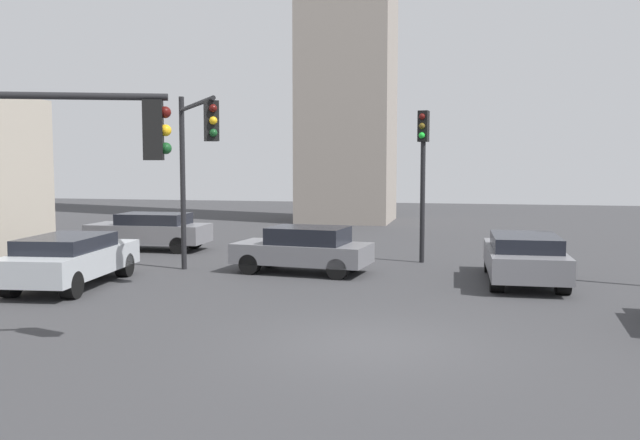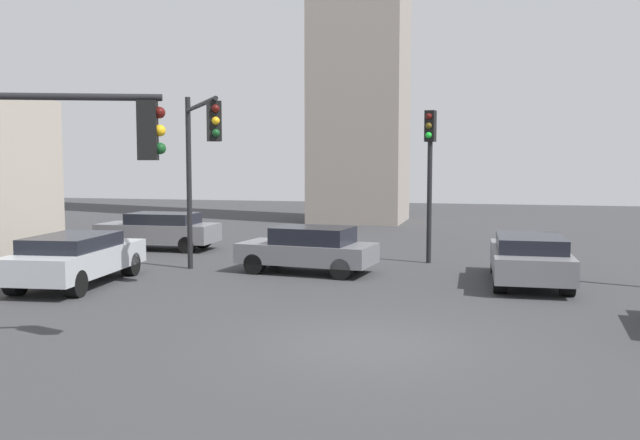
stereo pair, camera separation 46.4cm
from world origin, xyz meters
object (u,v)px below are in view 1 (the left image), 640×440
traffic_light_0 (423,157)px  traffic_light_3 (195,147)px  car_1 (70,258)px  traffic_light_1 (44,159)px  car_0 (524,257)px  car_4 (304,249)px  car_3 (150,230)px

traffic_light_0 → traffic_light_3: 7.53m
traffic_light_0 → car_1: (-8.79, -6.37, -2.71)m
traffic_light_3 → car_1: bearing=-93.0°
traffic_light_1 → car_0: bearing=27.7°
traffic_light_0 → car_4: bearing=-37.8°
traffic_light_0 → car_4: 5.15m
car_4 → traffic_light_1: bearing=84.4°
car_0 → car_3: 13.79m
traffic_light_0 → car_3: size_ratio=1.11×
car_0 → car_3: bearing=71.1°
car_1 → car_4: (5.51, 3.48, -0.03)m
traffic_light_3 → car_4: bearing=89.1°
car_4 → traffic_light_3: bearing=39.9°
traffic_light_0 → car_1: bearing=-43.2°
car_1 → car_4: bearing=-63.6°
car_1 → car_4: size_ratio=1.18×
traffic_light_1 → car_1: size_ratio=0.96×
car_3 → car_4: car_3 is taller
traffic_light_0 → car_1: 11.19m
car_0 → car_1: (-11.78, -3.18, 0.03)m
traffic_light_1 → car_4: traffic_light_1 is taller
traffic_light_3 → car_3: 7.62m
traffic_light_0 → traffic_light_3: bearing=-41.2°
car_1 → car_4: car_4 is taller
traffic_light_0 → car_0: size_ratio=1.05×
traffic_light_1 → car_0: traffic_light_1 is taller
car_1 → car_3: size_ratio=1.10×
traffic_light_1 → car_1: bearing=99.6°
car_4 → car_3: bearing=-22.7°
traffic_light_0 → car_1: traffic_light_0 is taller
traffic_light_0 → car_4: size_ratio=1.19×
car_0 → car_3: size_ratio=1.06×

